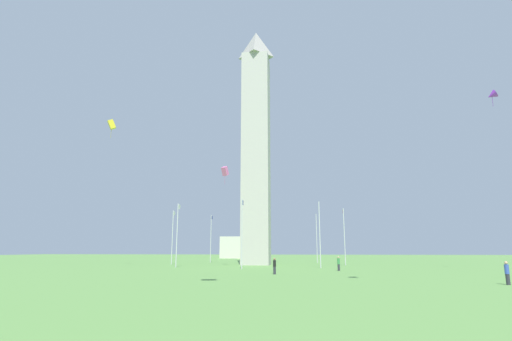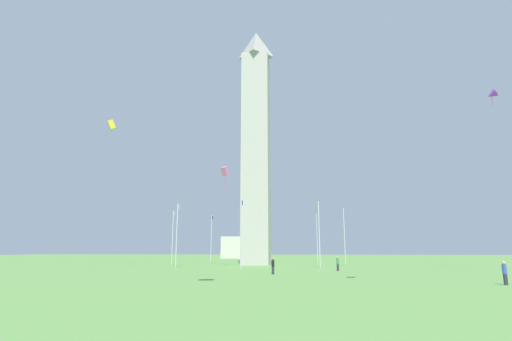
# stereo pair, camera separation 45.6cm
# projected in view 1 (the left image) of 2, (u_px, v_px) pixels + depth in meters

# --- Properties ---
(ground_plane) EXTENTS (260.00, 260.00, 0.00)m
(ground_plane) POSITION_uv_depth(u_px,v_px,m) (256.00, 265.00, 67.68)
(ground_plane) COLOR #609347
(obelisk_monument) EXTENTS (4.79, 4.79, 43.53)m
(obelisk_monument) POSITION_uv_depth(u_px,v_px,m) (256.00, 142.00, 71.92)
(obelisk_monument) COLOR #B7B2A8
(obelisk_monument) RESTS_ON ground
(flagpole_n) EXTENTS (1.12, 0.14, 9.49)m
(flagpole_n) POSITION_uv_depth(u_px,v_px,m) (265.00, 237.00, 83.36)
(flagpole_n) COLOR silver
(flagpole_n) RESTS_ON ground
(flagpole_ne) EXTENTS (1.12, 0.14, 9.49)m
(flagpole_ne) POSITION_uv_depth(u_px,v_px,m) (211.00, 237.00, 80.42)
(flagpole_ne) COLOR silver
(flagpole_ne) RESTS_ON ground
(flagpole_e) EXTENTS (1.12, 0.14, 9.49)m
(flagpole_e) POSITION_uv_depth(u_px,v_px,m) (173.00, 235.00, 70.63)
(flagpole_e) COLOR silver
(flagpole_e) RESTS_ON ground
(flagpole_se) EXTENTS (1.12, 0.14, 9.49)m
(flagpole_se) POSITION_uv_depth(u_px,v_px,m) (177.00, 232.00, 59.72)
(flagpole_se) COLOR silver
(flagpole_se) RESTS_ON ground
(flagpole_s) EXTENTS (1.12, 0.14, 9.49)m
(flagpole_s) POSITION_uv_depth(u_px,v_px,m) (242.00, 231.00, 54.10)
(flagpole_s) COLOR silver
(flagpole_s) RESTS_ON ground
(flagpole_sw) EXTENTS (1.12, 0.14, 9.49)m
(flagpole_sw) POSITION_uv_depth(u_px,v_px,m) (320.00, 231.00, 57.04)
(flagpole_sw) COLOR silver
(flagpole_sw) RESTS_ON ground
(flagpole_w) EXTENTS (1.12, 0.14, 9.49)m
(flagpole_w) POSITION_uv_depth(u_px,v_px,m) (344.00, 234.00, 66.84)
(flagpole_w) COLOR silver
(flagpole_w) RESTS_ON ground
(flagpole_nw) EXTENTS (1.12, 0.14, 9.49)m
(flagpole_nw) POSITION_uv_depth(u_px,v_px,m) (317.00, 236.00, 77.74)
(flagpole_nw) COLOR silver
(flagpole_nw) RESTS_ON ground
(person_black_shirt) EXTENTS (0.32, 0.32, 1.72)m
(person_black_shirt) POSITION_uv_depth(u_px,v_px,m) (275.00, 266.00, 42.58)
(person_black_shirt) COLOR #2D2D38
(person_black_shirt) RESTS_ON ground
(person_green_shirt) EXTENTS (0.32, 0.32, 1.76)m
(person_green_shirt) POSITION_uv_depth(u_px,v_px,m) (339.00, 264.00, 49.42)
(person_green_shirt) COLOR #2D2D38
(person_green_shirt) RESTS_ON ground
(person_blue_shirt) EXTENTS (0.32, 0.32, 1.75)m
(person_blue_shirt) POSITION_uv_depth(u_px,v_px,m) (507.00, 273.00, 30.04)
(person_blue_shirt) COLOR #2D2D38
(person_blue_shirt) RESTS_ON ground
(kite_yellow_box) EXTENTS (1.35, 1.52, 3.00)m
(kite_yellow_box) POSITION_uv_depth(u_px,v_px,m) (112.00, 125.00, 62.18)
(kite_yellow_box) COLOR yellow
(kite_purple_delta) EXTENTS (1.47, 1.64, 2.22)m
(kite_purple_delta) POSITION_uv_depth(u_px,v_px,m) (492.00, 95.00, 51.02)
(kite_purple_delta) COLOR purple
(kite_pink_box) EXTENTS (1.47, 1.14, 2.95)m
(kite_pink_box) POSITION_uv_depth(u_px,v_px,m) (225.00, 171.00, 63.19)
(kite_pink_box) COLOR pink
(distant_building) EXTENTS (20.35, 10.15, 6.24)m
(distant_building) POSITION_uv_depth(u_px,v_px,m) (243.00, 248.00, 123.38)
(distant_building) COLOR beige
(distant_building) RESTS_ON ground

